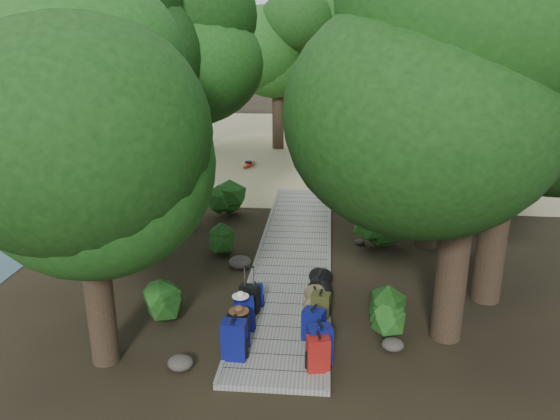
# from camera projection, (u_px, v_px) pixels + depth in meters

# --- Properties ---
(ground) EXTENTS (120.00, 120.00, 0.00)m
(ground) POSITION_uv_depth(u_px,v_px,m) (292.00, 271.00, 14.00)
(ground) COLOR #2C2416
(ground) RESTS_ON ground
(sand_beach) EXTENTS (40.00, 22.00, 0.02)m
(sand_beach) POSITION_uv_depth(u_px,v_px,m) (312.00, 145.00, 29.12)
(sand_beach) COLOR tan
(sand_beach) RESTS_ON ground
(boardwalk) EXTENTS (2.00, 12.00, 0.12)m
(boardwalk) POSITION_uv_depth(u_px,v_px,m) (294.00, 253.00, 14.92)
(boardwalk) COLOR gray
(boardwalk) RESTS_ON ground
(backpack_left_a) EXTENTS (0.46, 0.33, 0.84)m
(backpack_left_a) POSITION_uv_depth(u_px,v_px,m) (234.00, 338.00, 9.95)
(backpack_left_a) COLOR #070A68
(backpack_left_a) RESTS_ON boardwalk
(backpack_left_b) EXTENTS (0.42, 0.31, 0.75)m
(backpack_left_b) POSITION_uv_depth(u_px,v_px,m) (238.00, 329.00, 10.32)
(backpack_left_b) COLOR black
(backpack_left_b) RESTS_ON boardwalk
(backpack_left_c) EXTENTS (0.45, 0.36, 0.75)m
(backpack_left_c) POSITION_uv_depth(u_px,v_px,m) (244.00, 313.00, 10.92)
(backpack_left_c) COLOR #070A68
(backpack_left_c) RESTS_ON boardwalk
(backpack_left_d) EXTENTS (0.39, 0.31, 0.53)m
(backpack_left_d) POSITION_uv_depth(u_px,v_px,m) (255.00, 294.00, 11.91)
(backpack_left_d) COLOR #070A68
(backpack_left_d) RESTS_ON boardwalk
(backpack_right_a) EXTENTS (0.45, 0.36, 0.72)m
(backpack_right_a) POSITION_uv_depth(u_px,v_px,m) (318.00, 352.00, 9.62)
(backpack_right_a) COLOR #981D07
(backpack_right_a) RESTS_ON boardwalk
(backpack_right_b) EXTENTS (0.51, 0.42, 0.79)m
(backpack_right_b) POSITION_uv_depth(u_px,v_px,m) (320.00, 342.00, 9.85)
(backpack_right_b) COLOR #070A68
(backpack_right_b) RESTS_ON boardwalk
(backpack_right_c) EXTENTS (0.48, 0.41, 0.70)m
(backpack_right_c) POSITION_uv_depth(u_px,v_px,m) (314.00, 323.00, 10.58)
(backpack_right_c) COLOR #070A68
(backpack_right_c) RESTS_ON boardwalk
(backpack_right_d) EXTENTS (0.43, 0.34, 0.59)m
(backpack_right_d) POSITION_uv_depth(u_px,v_px,m) (321.00, 304.00, 11.43)
(backpack_right_d) COLOR #3F401B
(backpack_right_d) RESTS_ON boardwalk
(duffel_right_khaki) EXTENTS (0.50, 0.67, 0.41)m
(duffel_right_khaki) POSITION_uv_depth(u_px,v_px,m) (315.00, 299.00, 11.83)
(duffel_right_khaki) COLOR brown
(duffel_right_khaki) RESTS_ON boardwalk
(duffel_right_black) EXTENTS (0.57, 0.77, 0.44)m
(duffel_right_black) POSITION_uv_depth(u_px,v_px,m) (320.00, 283.00, 12.55)
(duffel_right_black) COLOR black
(duffel_right_black) RESTS_ON boardwalk
(suitcase_on_boardwalk) EXTENTS (0.44, 0.32, 0.61)m
(suitcase_on_boardwalk) POSITION_uv_depth(u_px,v_px,m) (250.00, 299.00, 11.63)
(suitcase_on_boardwalk) COLOR black
(suitcase_on_boardwalk) RESTS_ON boardwalk
(lone_suitcase_on_sand) EXTENTS (0.44, 0.28, 0.66)m
(lone_suitcase_on_sand) POSITION_uv_depth(u_px,v_px,m) (317.00, 179.00, 21.20)
(lone_suitcase_on_sand) COLOR black
(lone_suitcase_on_sand) RESTS_ON sand_beach
(hat_brown) EXTENTS (0.38, 0.38, 0.12)m
(hat_brown) POSITION_uv_depth(u_px,v_px,m) (239.00, 308.00, 10.18)
(hat_brown) COLOR #51351E
(hat_brown) RESTS_ON backpack_left_b
(hat_white) EXTENTS (0.34, 0.34, 0.11)m
(hat_white) POSITION_uv_depth(u_px,v_px,m) (240.00, 294.00, 10.76)
(hat_white) COLOR silver
(hat_white) RESTS_ON backpack_left_c
(kayak) EXTENTS (1.19, 2.96, 0.29)m
(kayak) POSITION_uv_depth(u_px,v_px,m) (249.00, 163.00, 24.51)
(kayak) COLOR red
(kayak) RESTS_ON sand_beach
(sun_lounger) EXTENTS (0.81, 2.00, 0.63)m
(sun_lounger) POSITION_uv_depth(u_px,v_px,m) (381.00, 164.00, 23.59)
(sun_lounger) COLOR silver
(sun_lounger) RESTS_ON sand_beach
(tree_right_a) EXTENTS (5.14, 5.14, 8.56)m
(tree_right_a) POSITION_uv_depth(u_px,v_px,m) (468.00, 125.00, 9.64)
(tree_right_a) COLOR black
(tree_right_a) RESTS_ON ground
(tree_right_b) EXTENTS (5.14, 5.14, 9.18)m
(tree_right_b) POSITION_uv_depth(u_px,v_px,m) (511.00, 97.00, 11.08)
(tree_right_b) COLOR black
(tree_right_b) RESTS_ON ground
(tree_right_c) EXTENTS (5.24, 5.24, 9.08)m
(tree_right_c) POSITION_uv_depth(u_px,v_px,m) (439.00, 84.00, 14.17)
(tree_right_c) COLOR black
(tree_right_c) RESTS_ON ground
(tree_right_d) EXTENTS (5.65, 5.65, 10.36)m
(tree_right_d) POSITION_uv_depth(u_px,v_px,m) (496.00, 56.00, 15.11)
(tree_right_d) COLOR black
(tree_right_d) RESTS_ON ground
(tree_right_e) EXTENTS (5.32, 5.32, 9.58)m
(tree_right_e) POSITION_uv_depth(u_px,v_px,m) (429.00, 62.00, 18.99)
(tree_right_e) COLOR black
(tree_right_e) RESTS_ON ground
(tree_right_f) EXTENTS (6.13, 6.13, 10.95)m
(tree_right_f) POSITION_uv_depth(u_px,v_px,m) (470.00, 40.00, 21.31)
(tree_right_f) COLOR black
(tree_right_f) RESTS_ON ground
(tree_left_a) EXTENTS (4.33, 4.33, 7.22)m
(tree_left_a) POSITION_uv_depth(u_px,v_px,m) (85.00, 173.00, 9.07)
(tree_left_a) COLOR black
(tree_left_a) RESTS_ON ground
(tree_left_b) EXTENTS (4.98, 4.98, 8.96)m
(tree_left_b) POSITION_uv_depth(u_px,v_px,m) (96.00, 93.00, 12.78)
(tree_left_b) COLOR black
(tree_left_b) RESTS_ON ground
(tree_left_c) EXTENTS (4.84, 4.84, 8.42)m
(tree_left_c) POSITION_uv_depth(u_px,v_px,m) (180.00, 90.00, 15.71)
(tree_left_c) COLOR black
(tree_left_c) RESTS_ON ground
(tree_back_a) EXTENTS (4.84, 4.84, 8.38)m
(tree_back_a) POSITION_uv_depth(u_px,v_px,m) (278.00, 65.00, 27.03)
(tree_back_a) COLOR black
(tree_back_a) RESTS_ON ground
(tree_back_b) EXTENTS (6.12, 6.12, 10.92)m
(tree_back_b) POSITION_uv_depth(u_px,v_px,m) (359.00, 38.00, 27.48)
(tree_back_b) COLOR black
(tree_back_b) RESTS_ON ground
(tree_back_c) EXTENTS (5.51, 5.51, 9.91)m
(tree_back_c) POSITION_uv_depth(u_px,v_px,m) (422.00, 49.00, 27.22)
(tree_back_c) COLOR black
(tree_back_c) RESTS_ON ground
(tree_back_d) EXTENTS (4.84, 4.84, 8.07)m
(tree_back_d) POSITION_uv_depth(u_px,v_px,m) (199.00, 69.00, 26.80)
(tree_back_d) COLOR black
(tree_back_d) RESTS_ON ground
(palm_right_a) EXTENTS (4.31, 4.31, 7.35)m
(palm_right_a) POSITION_uv_depth(u_px,v_px,m) (403.00, 98.00, 18.37)
(palm_right_a) COLOR #1A4012
(palm_right_a) RESTS_ON ground
(palm_right_b) EXTENTS (4.37, 4.37, 8.45)m
(palm_right_b) POSITION_uv_depth(u_px,v_px,m) (431.00, 72.00, 22.40)
(palm_right_b) COLOR #1A4012
(palm_right_b) RESTS_ON ground
(palm_right_c) EXTENTS (3.92, 3.92, 6.24)m
(palm_right_c) POSITION_uv_depth(u_px,v_px,m) (373.00, 94.00, 24.62)
(palm_right_c) COLOR #1A4012
(palm_right_c) RESTS_ON ground
(palm_left_a) EXTENTS (4.13, 4.13, 6.57)m
(palm_left_a) POSITION_uv_depth(u_px,v_px,m) (188.00, 104.00, 19.92)
(palm_left_a) COLOR #1A4012
(palm_left_a) RESTS_ON ground
(rock_left_a) EXTENTS (0.47, 0.43, 0.26)m
(rock_left_a) POSITION_uv_depth(u_px,v_px,m) (181.00, 363.00, 9.90)
(rock_left_a) COLOR #4C473F
(rock_left_a) RESTS_ON ground
(rock_left_b) EXTENTS (0.31, 0.28, 0.17)m
(rock_left_b) POSITION_uv_depth(u_px,v_px,m) (170.00, 304.00, 12.10)
(rock_left_b) COLOR #4C473F
(rock_left_b) RESTS_ON ground
(rock_left_c) EXTENTS (0.59, 0.53, 0.32)m
(rock_left_c) POSITION_uv_depth(u_px,v_px,m) (240.00, 262.00, 14.11)
(rock_left_c) COLOR #4C473F
(rock_left_c) RESTS_ON ground
(rock_left_d) EXTENTS (0.29, 0.26, 0.16)m
(rock_left_d) POSITION_uv_depth(u_px,v_px,m) (221.00, 226.00, 16.98)
(rock_left_d) COLOR #4C473F
(rock_left_d) RESTS_ON ground
(rock_right_a) EXTENTS (0.43, 0.39, 0.24)m
(rock_right_a) POSITION_uv_depth(u_px,v_px,m) (393.00, 345.00, 10.50)
(rock_right_a) COLOR #4C473F
(rock_right_a) RESTS_ON ground
(rock_right_b) EXTENTS (0.46, 0.41, 0.25)m
(rock_right_b) POSITION_uv_depth(u_px,v_px,m) (382.00, 294.00, 12.48)
(rock_right_b) COLOR #4C473F
(rock_right_b) RESTS_ON ground
(rock_right_c) EXTENTS (0.28, 0.25, 0.15)m
(rock_right_c) POSITION_uv_depth(u_px,v_px,m) (360.00, 242.00, 15.69)
(rock_right_c) COLOR #4C473F
(rock_right_c) RESTS_ON ground
(rock_right_d) EXTENTS (0.56, 0.50, 0.31)m
(rock_right_d) POSITION_uv_depth(u_px,v_px,m) (379.00, 217.00, 17.51)
(rock_right_d) COLOR #4C473F
(rock_right_d) RESTS_ON ground
(shrub_left_a) EXTENTS (1.06, 1.06, 0.95)m
(shrub_left_a) POSITION_uv_depth(u_px,v_px,m) (169.00, 297.00, 11.58)
(shrub_left_a) COLOR #184314
(shrub_left_a) RESTS_ON ground
(shrub_left_b) EXTENTS (0.88, 0.88, 0.79)m
(shrub_left_b) POSITION_uv_depth(u_px,v_px,m) (227.00, 241.00, 14.87)
(shrub_left_b) COLOR #184314
(shrub_left_b) RESTS_ON ground
(shrub_left_c) EXTENTS (1.37, 1.37, 1.24)m
(shrub_left_c) POSITION_uv_depth(u_px,v_px,m) (225.00, 198.00, 17.94)
(shrub_left_c) COLOR #184314
(shrub_left_c) RESTS_ON ground
(shrub_right_a) EXTENTS (0.96, 0.96, 0.87)m
(shrub_right_a) POSITION_uv_depth(u_px,v_px,m) (391.00, 315.00, 10.94)
(shrub_right_a) COLOR #184314
(shrub_right_a) RESTS_ON ground
(shrub_right_b) EXTENTS (1.20, 1.20, 1.08)m
(shrub_right_b) POSITION_uv_depth(u_px,v_px,m) (377.00, 230.00, 15.26)
(shrub_right_b) COLOR #184314
(shrub_right_b) RESTS_ON ground
(shrub_right_c) EXTENTS (0.90, 0.90, 0.81)m
(shrub_right_c) POSITION_uv_depth(u_px,v_px,m) (368.00, 196.00, 18.86)
(shrub_right_c) COLOR #184314
(shrub_right_c) RESTS_ON ground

